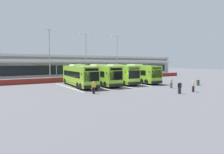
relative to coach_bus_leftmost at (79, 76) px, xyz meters
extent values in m
plane|color=#4C4C51|center=(6.27, -6.19, -1.79)|extent=(200.00, 200.00, 0.00)
cube|color=silver|center=(6.27, 20.81, 0.96)|extent=(70.00, 10.00, 5.50)
cube|color=#19232D|center=(6.27, 15.79, 0.51)|extent=(66.00, 0.08, 2.20)
cube|color=#4C4C51|center=(6.27, 15.78, 3.36)|extent=(68.00, 0.08, 0.60)
cube|color=beige|center=(6.27, 14.31, 2.41)|extent=(67.00, 3.00, 0.24)
cube|color=gray|center=(6.27, 20.81, 3.96)|extent=(70.00, 10.00, 0.50)
cylinder|color=#999999|center=(0.07, 13.11, 0.31)|extent=(0.20, 0.20, 4.20)
cylinder|color=#999999|center=(12.47, 13.11, 0.31)|extent=(0.20, 0.20, 4.20)
cylinder|color=#999999|center=(24.87, 13.11, 0.31)|extent=(0.20, 0.20, 4.20)
cylinder|color=#999999|center=(37.27, 13.11, 0.31)|extent=(0.20, 0.20, 4.20)
cube|color=maroon|center=(6.27, 8.31, -1.29)|extent=(60.00, 0.36, 1.00)
cube|color=#B2B2B2|center=(6.27, 8.31, -0.74)|extent=(60.00, 0.40, 0.10)
cube|color=#8CC633|center=(0.00, -0.04, 0.12)|extent=(3.61, 12.18, 3.19)
cube|color=olive|center=(0.00, -0.04, -1.19)|extent=(3.64, 12.20, 0.56)
cube|color=black|center=(0.03, 0.36, 0.36)|extent=(3.43, 9.79, 0.96)
cube|color=black|center=(-0.54, -5.96, 0.26)|extent=(2.31, 0.31, 1.40)
cube|color=black|center=(-0.54, -5.97, 1.26)|extent=(2.05, 0.26, 0.40)
cube|color=silver|center=(0.09, 0.96, 1.85)|extent=(2.29, 2.97, 0.28)
cube|color=black|center=(-0.55, -6.07, -1.24)|extent=(2.45, 0.38, 0.44)
cube|color=black|center=(0.94, -5.75, 0.61)|extent=(0.09, 0.13, 0.36)
cube|color=black|center=(-1.95, -5.49, 0.61)|extent=(0.09, 0.13, 0.36)
cylinder|color=black|center=(1.60, 4.44, -1.27)|extent=(0.41, 1.06, 1.04)
cylinder|color=black|center=(-0.78, 4.65, -1.27)|extent=(0.41, 1.06, 1.04)
cylinder|color=black|center=(0.90, -3.33, -1.27)|extent=(0.41, 1.06, 1.04)
cylinder|color=black|center=(-1.48, -3.12, -1.27)|extent=(0.41, 1.06, 1.04)
cylinder|color=black|center=(0.77, -4.73, -1.27)|extent=(0.41, 1.06, 1.04)
cylinder|color=black|center=(-1.61, -4.51, -1.27)|extent=(0.41, 1.06, 1.04)
cube|color=#8CC633|center=(4.13, -0.16, 0.12)|extent=(3.61, 12.18, 3.19)
cube|color=olive|center=(4.13, -0.16, -1.19)|extent=(3.64, 12.20, 0.56)
cube|color=black|center=(4.17, 0.23, 0.36)|extent=(3.43, 9.79, 0.96)
cube|color=black|center=(3.60, -6.09, 0.26)|extent=(2.31, 0.31, 1.40)
cube|color=black|center=(3.60, -6.10, 1.26)|extent=(2.05, 0.26, 0.40)
cube|color=silver|center=(4.22, 0.83, 1.85)|extent=(2.29, 2.97, 0.28)
cube|color=black|center=(3.59, -6.20, -1.24)|extent=(2.45, 0.38, 0.44)
cube|color=black|center=(5.08, -5.87, 0.61)|extent=(0.09, 0.13, 0.36)
cube|color=black|center=(2.18, -5.61, 0.61)|extent=(0.09, 0.13, 0.36)
cylinder|color=black|center=(5.73, 4.31, -1.27)|extent=(0.41, 1.06, 1.04)
cylinder|color=black|center=(3.35, 4.52, -1.27)|extent=(0.41, 1.06, 1.04)
cylinder|color=black|center=(5.03, -3.46, -1.27)|extent=(0.41, 1.06, 1.04)
cylinder|color=black|center=(2.65, -3.24, -1.27)|extent=(0.41, 1.06, 1.04)
cylinder|color=black|center=(4.91, -4.85, -1.27)|extent=(0.41, 1.06, 1.04)
cylinder|color=black|center=(2.53, -4.64, -1.27)|extent=(0.41, 1.06, 1.04)
cube|color=#8CC633|center=(8.19, 0.37, 0.12)|extent=(3.61, 12.18, 3.19)
cube|color=olive|center=(8.19, 0.37, -1.19)|extent=(3.64, 12.20, 0.56)
cube|color=black|center=(8.22, 0.77, 0.36)|extent=(3.43, 9.79, 0.96)
cube|color=black|center=(7.66, -5.56, 0.26)|extent=(2.31, 0.31, 1.40)
cube|color=black|center=(7.66, -5.57, 1.26)|extent=(2.05, 0.26, 0.40)
cube|color=silver|center=(8.28, 1.36, 1.85)|extent=(2.29, 2.97, 0.28)
cube|color=black|center=(7.65, -5.67, -1.24)|extent=(2.45, 0.38, 0.44)
cube|color=black|center=(9.14, -5.34, 0.61)|extent=(0.09, 0.13, 0.36)
cube|color=black|center=(6.24, -5.08, 0.61)|extent=(0.09, 0.13, 0.36)
cylinder|color=black|center=(9.79, 4.84, -1.27)|extent=(0.41, 1.06, 1.04)
cylinder|color=black|center=(7.41, 5.06, -1.27)|extent=(0.41, 1.06, 1.04)
cylinder|color=black|center=(9.09, -2.93, -1.27)|extent=(0.41, 1.06, 1.04)
cylinder|color=black|center=(6.71, -2.71, -1.27)|extent=(0.41, 1.06, 1.04)
cylinder|color=black|center=(8.97, -4.32, -1.27)|extent=(0.41, 1.06, 1.04)
cylinder|color=black|center=(6.59, -4.11, -1.27)|extent=(0.41, 1.06, 1.04)
cube|color=#8CC633|center=(12.82, -0.35, 0.12)|extent=(3.61, 12.18, 3.19)
cube|color=olive|center=(12.82, -0.35, -1.19)|extent=(3.64, 12.20, 0.56)
cube|color=black|center=(12.85, 0.04, 0.36)|extent=(3.43, 9.79, 0.96)
cube|color=black|center=(12.28, -6.28, 0.26)|extent=(2.31, 0.31, 1.40)
cube|color=black|center=(12.28, -6.29, 1.26)|extent=(2.05, 0.26, 0.40)
cube|color=silver|center=(12.91, 0.64, 1.85)|extent=(2.29, 2.97, 0.28)
cube|color=black|center=(12.27, -6.39, -1.24)|extent=(2.45, 0.38, 0.44)
cube|color=black|center=(13.76, -6.06, 0.61)|extent=(0.09, 0.13, 0.36)
cube|color=black|center=(10.87, -5.80, 0.61)|extent=(0.09, 0.13, 0.36)
cylinder|color=black|center=(14.42, 4.12, -1.27)|extent=(0.41, 1.06, 1.04)
cylinder|color=black|center=(12.04, 4.33, -1.27)|extent=(0.41, 1.06, 1.04)
cylinder|color=black|center=(13.72, -3.65, -1.27)|extent=(0.41, 1.06, 1.04)
cylinder|color=black|center=(11.34, -3.43, -1.27)|extent=(0.41, 1.06, 1.04)
cylinder|color=black|center=(13.59, -5.04, -1.27)|extent=(0.41, 1.06, 1.04)
cylinder|color=black|center=(11.21, -4.83, -1.27)|extent=(0.41, 1.06, 1.04)
cube|color=silver|center=(-2.13, -0.19, -1.78)|extent=(0.14, 13.00, 0.01)
cube|color=silver|center=(2.07, -0.19, -1.78)|extent=(0.14, 13.00, 0.01)
cube|color=silver|center=(6.27, -0.19, -1.78)|extent=(0.14, 13.00, 0.01)
cube|color=silver|center=(10.47, -0.19, -1.78)|extent=(0.14, 13.00, 0.01)
cube|color=silver|center=(14.67, -0.19, -1.78)|extent=(0.14, 13.00, 0.01)
cube|color=black|center=(-1.59, -8.37, -1.37)|extent=(0.19, 0.22, 0.84)
cube|color=black|center=(-1.48, -8.54, -1.37)|extent=(0.19, 0.22, 0.84)
cube|color=gold|center=(-1.54, -8.45, -0.67)|extent=(0.39, 0.32, 0.56)
cube|color=gold|center=(-1.74, -8.38, -0.69)|extent=(0.12, 0.12, 0.54)
cube|color=gold|center=(-1.33, -8.53, -0.69)|extent=(0.12, 0.12, 0.54)
sphere|color=tan|center=(-1.54, -8.45, -0.28)|extent=(0.22, 0.22, 0.22)
cube|color=olive|center=(-1.80, -8.34, -1.16)|extent=(0.21, 0.30, 0.22)
cylinder|color=olive|center=(-1.80, -8.34, -0.98)|extent=(0.02, 0.02, 0.16)
cube|color=black|center=(10.59, -14.64, -1.37)|extent=(0.22, 0.23, 0.84)
cube|color=black|center=(10.79, -14.64, -1.37)|extent=(0.22, 0.23, 0.84)
cube|color=silver|center=(10.69, -14.64, -0.67)|extent=(0.40, 0.38, 0.56)
cube|color=silver|center=(10.52, -14.78, -0.69)|extent=(0.13, 0.13, 0.54)
cube|color=silver|center=(10.86, -14.50, -0.69)|extent=(0.13, 0.13, 0.54)
sphere|color=tan|center=(10.69, -14.64, -0.28)|extent=(0.22, 0.22, 0.22)
cube|color=slate|center=(11.34, -10.18, -1.37)|extent=(0.19, 0.22, 0.84)
cube|color=slate|center=(11.45, -10.35, -1.37)|extent=(0.19, 0.22, 0.84)
cube|color=silver|center=(11.39, -10.27, -0.67)|extent=(0.39, 0.32, 0.56)
cube|color=silver|center=(11.19, -10.19, -0.69)|extent=(0.12, 0.12, 0.54)
cube|color=silver|center=(11.60, -10.34, -0.69)|extent=(0.12, 0.12, 0.54)
sphere|color=tan|center=(11.39, -10.27, -0.28)|extent=(0.22, 0.22, 0.22)
cube|color=#33333D|center=(7.71, -14.53, -1.37)|extent=(0.19, 0.22, 0.84)
cube|color=#33333D|center=(7.82, -14.69, -1.37)|extent=(0.19, 0.22, 0.84)
cube|color=black|center=(7.77, -14.61, -0.67)|extent=(0.39, 0.32, 0.56)
cube|color=black|center=(7.56, -14.54, -0.69)|extent=(0.12, 0.12, 0.54)
cube|color=black|center=(7.98, -14.68, -0.69)|extent=(0.12, 0.12, 0.54)
sphere|color=tan|center=(7.77, -14.61, -0.28)|extent=(0.22, 0.22, 0.22)
cylinder|color=#9E9EA3|center=(-2.22, 10.03, 3.71)|extent=(0.20, 0.20, 11.00)
cylinder|color=#9E9EA3|center=(-2.22, 10.03, 9.06)|extent=(2.80, 0.10, 0.10)
cube|color=silver|center=(-3.62, 10.03, 8.96)|extent=(0.44, 0.28, 0.20)
cube|color=silver|center=(-0.82, 10.03, 8.96)|extent=(0.44, 0.28, 0.20)
cylinder|color=#9E9EA3|center=(6.68, 11.30, 3.71)|extent=(0.20, 0.20, 11.00)
cylinder|color=#9E9EA3|center=(6.68, 11.30, 9.06)|extent=(2.80, 0.10, 0.10)
cube|color=silver|center=(5.28, 11.30, 8.96)|extent=(0.44, 0.28, 0.20)
cube|color=silver|center=(8.08, 11.30, 8.96)|extent=(0.44, 0.28, 0.20)
cylinder|color=#9E9EA3|center=(14.91, 10.14, 3.71)|extent=(0.20, 0.20, 11.00)
cylinder|color=#9E9EA3|center=(14.91, 10.14, 9.06)|extent=(2.80, 0.10, 0.10)
cube|color=silver|center=(13.51, 10.14, 8.96)|extent=(0.44, 0.28, 0.20)
cube|color=silver|center=(16.31, 10.14, 8.96)|extent=(0.44, 0.28, 0.20)
cylinder|color=#2D5133|center=(18.33, -10.46, -1.36)|extent=(0.52, 0.52, 0.85)
cylinder|color=black|center=(18.33, -10.46, -0.90)|extent=(0.54, 0.54, 0.08)
camera|label=1|loc=(-12.81, -30.22, 2.22)|focal=30.28mm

